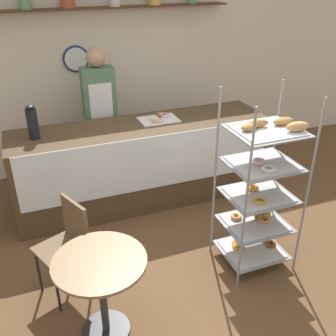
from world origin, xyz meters
TOP-DOWN VIEW (x-y plane):
  - ground_plane at (0.00, 0.00)m, footprint 14.00×14.00m
  - back_wall at (-0.00, 2.52)m, footprint 10.00×0.30m
  - display_counter at (0.00, 1.32)m, footprint 3.04×0.77m
  - pastry_rack at (0.66, -0.18)m, footprint 0.65×0.57m
  - person_worker at (-0.35, 1.92)m, footprint 0.40×0.24m
  - cafe_table at (-0.92, -0.51)m, footprint 0.71×0.71m
  - cafe_chair at (-1.08, 0.08)m, footprint 0.50×0.50m
  - coffee_carafe at (-1.19, 1.35)m, footprint 0.11×0.11m
  - donut_tray_counter at (0.24, 1.39)m, footprint 0.46×0.33m

SIDE VIEW (x-z plane):
  - ground_plane at x=0.00m, z-range 0.00..0.00m
  - display_counter at x=0.00m, z-range 0.00..1.00m
  - cafe_chair at x=-1.08m, z-range 0.11..1.00m
  - cafe_table at x=-0.92m, z-range 0.19..0.92m
  - pastry_rack at x=0.66m, z-range -0.06..1.69m
  - person_worker at x=-0.35m, z-range 0.10..1.90m
  - donut_tray_counter at x=0.24m, z-range 1.00..1.05m
  - coffee_carafe at x=-1.19m, z-range 1.00..1.37m
  - back_wall at x=0.00m, z-range 0.02..2.72m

